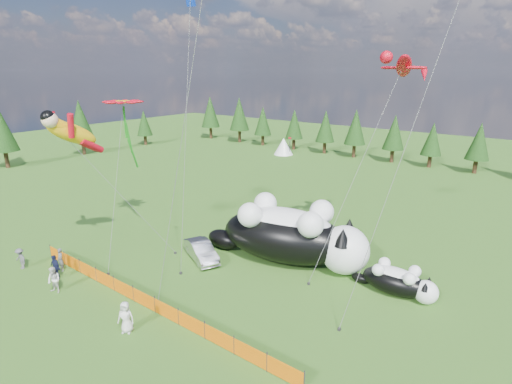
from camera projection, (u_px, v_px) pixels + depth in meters
ground at (182, 286)px, 26.26m from camera, size 160.00×160.00×0.00m
safety_fence at (144, 299)px, 23.82m from camera, size 22.06×0.06×1.10m
tree_line at (403, 137)px, 59.56m from camera, size 90.00×4.00×8.00m
festival_tents at (477, 171)px, 50.20m from camera, size 50.00×3.20×2.80m
cat_large at (292, 234)px, 29.01m from camera, size 12.70×6.39×4.63m
cat_small at (398, 281)px, 25.06m from camera, size 5.48×1.98×1.98m
car at (201, 251)px, 29.80m from camera, size 4.41×3.15×1.38m
spectator_a at (61, 260)px, 28.05m from camera, size 0.64×0.45×1.69m
spectator_b at (54, 280)px, 25.25m from camera, size 0.95×0.70×1.76m
spectator_c at (55, 267)px, 26.91m from camera, size 1.05×0.56×1.77m
spectator_d at (20, 259)px, 28.35m from camera, size 1.05×0.59×1.56m
spectator_e at (126, 317)px, 21.41m from camera, size 1.06×0.95×1.83m
superhero_kite at (72, 133)px, 27.08m from camera, size 6.45×6.82×12.32m
gecko_kite at (404, 66)px, 26.36m from camera, size 4.72×10.15×15.76m
flower_kite at (123, 104)px, 30.07m from camera, size 5.46×6.99×12.65m
diamond_kite_a at (190, 11)px, 26.09m from camera, size 2.07×3.91×18.91m
diamond_kite_c at (200, 15)px, 17.56m from camera, size 4.20×1.47×17.86m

